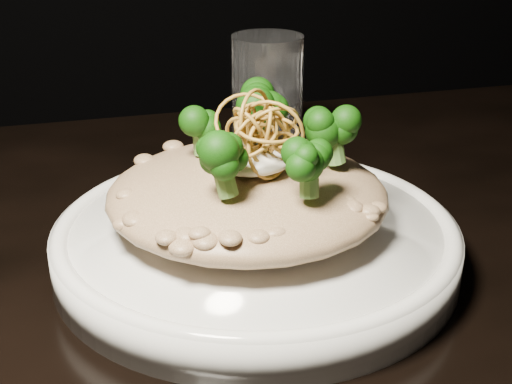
% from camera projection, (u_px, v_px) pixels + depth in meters
% --- Properties ---
extents(table, '(1.10, 0.80, 0.75)m').
position_uv_depth(table, '(294.00, 375.00, 0.53)').
color(table, black).
rests_on(table, ground).
extents(plate, '(0.29, 0.29, 0.03)m').
position_uv_depth(plate, '(256.00, 243.00, 0.51)').
color(plate, silver).
rests_on(plate, table).
extents(risotto, '(0.20, 0.20, 0.04)m').
position_uv_depth(risotto, '(247.00, 194.00, 0.50)').
color(risotto, brown).
rests_on(risotto, plate).
extents(broccoli, '(0.13, 0.13, 0.05)m').
position_uv_depth(broccoli, '(254.00, 137.00, 0.48)').
color(broccoli, black).
rests_on(broccoli, risotto).
extents(cheese, '(0.06, 0.06, 0.02)m').
position_uv_depth(cheese, '(250.00, 157.00, 0.48)').
color(cheese, white).
rests_on(cheese, risotto).
extents(shallots, '(0.06, 0.06, 0.04)m').
position_uv_depth(shallots, '(258.00, 121.00, 0.47)').
color(shallots, brown).
rests_on(shallots, cheese).
extents(drinking_glass, '(0.08, 0.08, 0.12)m').
position_uv_depth(drinking_glass, '(267.00, 98.00, 0.69)').
color(drinking_glass, white).
rests_on(drinking_glass, table).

